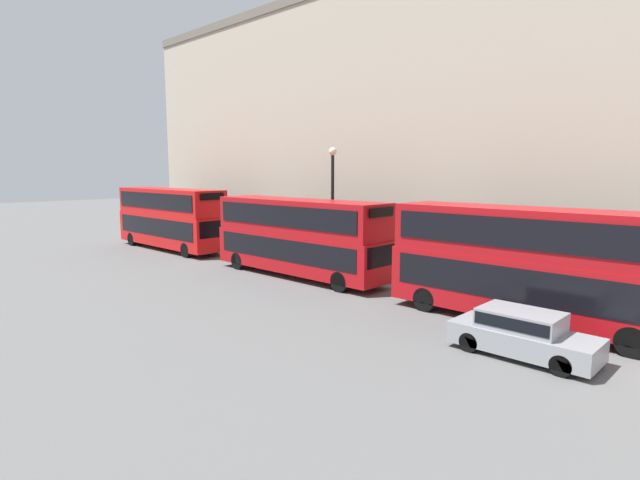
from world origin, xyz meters
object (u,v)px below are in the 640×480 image
object	(u,v)px
car_dark_sedan	(522,332)
bus_leading	(529,261)
bus_second_in_queue	(299,234)
pedestrian	(536,294)
bus_third_in_queue	(170,216)

from	to	relation	value
car_dark_sedan	bus_leading	bearing A→B (deg)	19.41
bus_leading	car_dark_sedan	bearing A→B (deg)	-160.59
bus_second_in_queue	car_dark_sedan	world-z (taller)	bus_second_in_queue
car_dark_sedan	bus_second_in_queue	bearing A→B (deg)	76.02
pedestrian	bus_leading	bearing A→B (deg)	-168.48
bus_third_in_queue	pedestrian	bearing A→B (deg)	-85.46
bus_second_in_queue	car_dark_sedan	bearing A→B (deg)	-103.98
pedestrian	bus_second_in_queue	bearing A→B (deg)	99.62
bus_leading	bus_second_in_queue	xyz separation A→B (m)	(-0.00, 12.46, -0.09)
bus_leading	bus_third_in_queue	size ratio (longest dim) A/B	0.97
bus_third_in_queue	bus_leading	bearing A→B (deg)	-90.00
bus_second_in_queue	pedestrian	bearing A→B (deg)	-80.38
bus_leading	bus_third_in_queue	world-z (taller)	bus_third_in_queue
bus_second_in_queue	pedestrian	world-z (taller)	bus_second_in_queue
bus_third_in_queue	bus_second_in_queue	bearing A→B (deg)	-90.00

